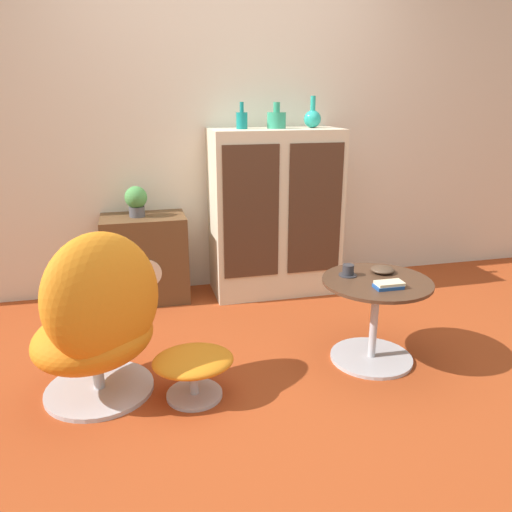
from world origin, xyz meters
name	(u,v)px	position (x,y,z in m)	size (l,w,h in m)	color
ground_plane	(281,375)	(0.00, 0.00, 0.00)	(12.00, 12.00, 0.00)	#9E3D19
wall_back	(226,119)	(0.00, 1.50, 1.30)	(6.40, 0.06, 2.60)	beige
sideboard	(275,213)	(0.31, 1.24, 0.62)	(0.95, 0.47, 1.24)	beige
tv_console	(146,259)	(-0.67, 1.28, 0.32)	(0.60, 0.39, 0.64)	brown
egg_chair	(99,320)	(-0.93, 0.03, 0.42)	(0.84, 0.84, 0.89)	#B7B7BC
ottoman	(193,365)	(-0.49, -0.09, 0.18)	(0.41, 0.35, 0.25)	#B7B7BC
coffee_table	(375,313)	(0.56, 0.04, 0.29)	(0.61, 0.61, 0.49)	#B7B7BC
vase_leftmost	(242,120)	(0.06, 1.25, 1.31)	(0.08, 0.08, 0.18)	#147A75
vase_inner_left	(276,119)	(0.32, 1.25, 1.31)	(0.14, 0.14, 0.18)	#2D8E6B
vase_inner_right	(312,118)	(0.59, 1.25, 1.31)	(0.13, 0.13, 0.23)	teal
potted_plant	(136,200)	(-0.70, 1.28, 0.76)	(0.16, 0.16, 0.22)	#4C4C51
teacup	(348,271)	(0.43, 0.15, 0.52)	(0.10, 0.10, 0.06)	#2D2D33
book_stack	(389,285)	(0.56, -0.09, 0.51)	(0.16, 0.09, 0.03)	#1E478C
bowl	(383,270)	(0.65, 0.14, 0.51)	(0.14, 0.14, 0.04)	#4C3828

